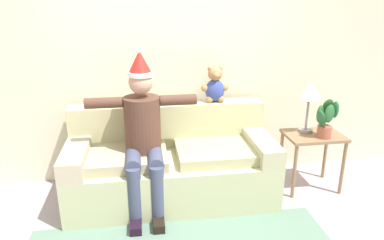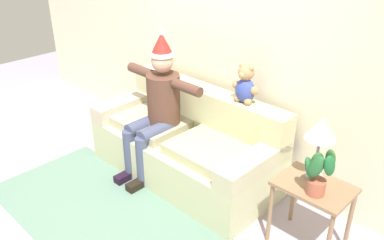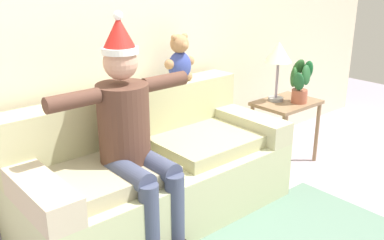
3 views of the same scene
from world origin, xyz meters
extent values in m
plane|color=#9E93A3|center=(0.00, 0.00, 0.00)|extent=(10.00, 10.00, 0.00)
cube|color=beige|center=(0.00, 1.55, 1.35)|extent=(7.00, 0.10, 2.70)
cube|color=#B7BB90|center=(0.00, 0.97, 0.22)|extent=(2.01, 0.90, 0.45)
cube|color=#BAB98A|center=(0.00, 1.30, 0.67)|extent=(2.01, 0.24, 0.45)
cube|color=#BFAF96|center=(-0.89, 0.97, 0.54)|extent=(0.22, 0.90, 0.18)
cube|color=#B7B48F|center=(0.89, 0.97, 0.54)|extent=(0.22, 0.90, 0.18)
cube|color=tan|center=(-0.45, 0.92, 0.50)|extent=(0.80, 0.63, 0.10)
cube|color=tan|center=(0.45, 0.92, 0.50)|extent=(0.80, 0.63, 0.10)
cylinder|color=#523328|center=(-0.27, 0.95, 0.81)|extent=(0.34, 0.34, 0.52)
sphere|color=tan|center=(-0.27, 0.95, 1.21)|extent=(0.22, 0.22, 0.22)
cylinder|color=white|center=(-0.27, 0.95, 1.29)|extent=(0.23, 0.23, 0.04)
cone|color=red|center=(-0.27, 0.95, 1.40)|extent=(0.21, 0.21, 0.20)
sphere|color=white|center=(-0.27, 0.95, 1.50)|extent=(0.06, 0.06, 0.06)
cylinder|color=#404763|center=(-0.37, 0.75, 0.55)|extent=(0.14, 0.40, 0.14)
cylinder|color=#404763|center=(-0.37, 0.55, 0.27)|extent=(0.13, 0.13, 0.55)
cube|color=black|center=(-0.37, 0.47, 0.04)|extent=(0.10, 0.24, 0.08)
cylinder|color=#404763|center=(-0.17, 0.75, 0.55)|extent=(0.14, 0.40, 0.14)
cylinder|color=#404763|center=(-0.17, 0.55, 0.27)|extent=(0.13, 0.13, 0.55)
cube|color=black|center=(-0.17, 0.47, 0.04)|extent=(0.10, 0.24, 0.08)
cylinder|color=#523328|center=(-0.61, 0.95, 1.03)|extent=(0.34, 0.10, 0.10)
cylinder|color=#523328|center=(0.07, 0.95, 1.03)|extent=(0.34, 0.10, 0.10)
ellipsoid|color=#354595|center=(0.50, 1.30, 1.02)|extent=(0.20, 0.16, 0.24)
sphere|color=#A97C53|center=(0.50, 1.30, 1.20)|extent=(0.15, 0.15, 0.15)
sphere|color=#A97C53|center=(0.50, 1.24, 1.19)|extent=(0.07, 0.07, 0.07)
sphere|color=#A97C53|center=(0.44, 1.30, 1.25)|extent=(0.05, 0.05, 0.05)
sphere|color=#A97C53|center=(0.55, 1.30, 1.25)|extent=(0.05, 0.05, 0.05)
sphere|color=#A97C53|center=(0.39, 1.30, 1.05)|extent=(0.08, 0.08, 0.08)
sphere|color=#A97C53|center=(0.44, 1.27, 0.93)|extent=(0.08, 0.08, 0.08)
sphere|color=#A97C53|center=(0.60, 1.30, 1.05)|extent=(0.08, 0.08, 0.08)
sphere|color=#A97C53|center=(0.56, 1.27, 0.93)|extent=(0.08, 0.08, 0.08)
cube|color=#866749|center=(1.47, 0.95, 0.59)|extent=(0.58, 0.42, 0.03)
cylinder|color=#866749|center=(1.21, 0.77, 0.29)|extent=(0.04, 0.04, 0.58)
cylinder|color=#866749|center=(1.21, 1.13, 0.29)|extent=(0.04, 0.04, 0.58)
cylinder|color=#866749|center=(1.73, 1.13, 0.29)|extent=(0.04, 0.04, 0.58)
cylinder|color=gray|center=(1.42, 1.04, 0.62)|extent=(0.14, 0.14, 0.03)
cylinder|color=gray|center=(1.42, 1.04, 0.80)|extent=(0.02, 0.02, 0.33)
cone|color=#EBE9C4|center=(1.42, 1.04, 1.06)|extent=(0.24, 0.24, 0.18)
cylinder|color=#A5573F|center=(1.53, 0.86, 0.67)|extent=(0.14, 0.14, 0.12)
ellipsoid|color=#195E2D|center=(1.61, 0.85, 0.90)|extent=(0.09, 0.15, 0.20)
ellipsoid|color=#265426|center=(1.57, 0.93, 0.90)|extent=(0.14, 0.15, 0.21)
ellipsoid|color=#295D2B|center=(1.48, 0.91, 0.84)|extent=(0.12, 0.11, 0.19)
ellipsoid|color=#20592D|center=(1.46, 0.84, 0.82)|extent=(0.14, 0.13, 0.19)
ellipsoid|color=#21562B|center=(1.53, 0.81, 0.87)|extent=(0.15, 0.11, 0.21)
cube|color=slate|center=(0.00, -0.03, 0.00)|extent=(2.52, 1.19, 0.01)
camera|label=1|loc=(-0.27, -2.25, 1.93)|focal=33.39mm
camera|label=2|loc=(2.60, -1.59, 2.49)|focal=38.14mm
camera|label=3|loc=(-1.69, -1.39, 1.78)|focal=41.04mm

